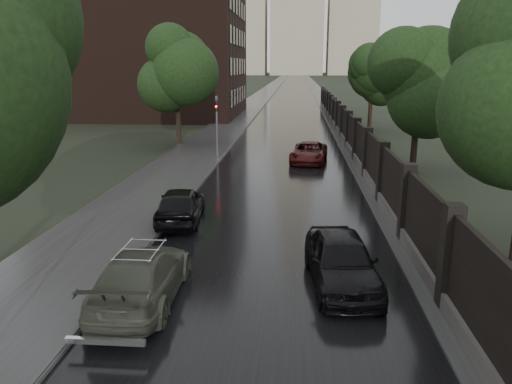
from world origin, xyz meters
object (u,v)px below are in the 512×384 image
tree_right_b (419,83)px  car_right_near (342,260)px  hatchback_left (181,204)px  volga_sedan (142,276)px  tree_right_c (372,76)px  car_right_far (309,153)px  tree_left_far (177,74)px  traffic_light (217,121)px

tree_right_b → car_right_near: (-5.41, -15.89, -4.22)m
hatchback_left → volga_sedan: bearing=89.6°
tree_right_b → hatchback_left: bearing=-136.4°
tree_right_c → car_right_far: size_ratio=1.56×
tree_left_far → hatchback_left: tree_left_far is taller
traffic_light → car_right_near: 20.00m
tree_right_b → traffic_light: (-11.80, 2.99, -2.55)m
tree_right_c → car_right_near: (-5.41, -33.89, -4.22)m
tree_right_b → traffic_light: tree_right_b is taller
tree_right_c → tree_left_far: bearing=-147.2°
traffic_light → hatchback_left: traffic_light is taller
volga_sedan → car_right_near: 5.34m
tree_right_c → car_right_far: (-5.90, -16.03, -4.32)m
tree_left_far → traffic_light: size_ratio=1.85×
tree_right_c → car_right_near: size_ratio=1.63×
tree_right_b → volga_sedan: size_ratio=1.50×
tree_right_b → tree_right_c: bearing=90.0°
car_right_near → volga_sedan: bearing=-171.0°
tree_right_b → car_right_far: (-5.90, 1.97, -4.32)m
tree_left_far → car_right_near: 26.32m
tree_right_c → traffic_light: (-11.80, -15.01, -2.55)m
hatchback_left → car_right_far: size_ratio=0.90×
tree_right_c → car_right_far: bearing=-110.2°
car_right_far → car_right_near: bearing=-82.0°
volga_sedan → car_right_near: size_ratio=1.09×
tree_left_far → car_right_near: tree_left_far is taller
car_right_far → traffic_light: bearing=176.6°
volga_sedan → car_right_far: (4.67, 19.21, -0.05)m
hatchback_left → car_right_far: (5.20, 12.53, -0.06)m
volga_sedan → car_right_far: volga_sedan is taller
traffic_light → volga_sedan: 20.34m
tree_left_far → traffic_light: tree_left_far is taller
traffic_light → car_right_near: bearing=-71.3°
tree_left_far → tree_right_c: size_ratio=1.05×
hatchback_left → car_right_near: (5.69, -5.33, 0.04)m
tree_right_b → car_right_far: 7.58m
hatchback_left → car_right_far: 13.56m
tree_left_far → tree_right_c: (15.50, 10.00, -0.29)m
volga_sedan → tree_right_b: bearing=-123.2°
tree_right_b → hatchback_left: (-11.10, -10.55, -4.26)m
tree_right_c → hatchback_left: (-11.10, -28.55, -4.26)m
volga_sedan → car_right_far: bearing=-105.4°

